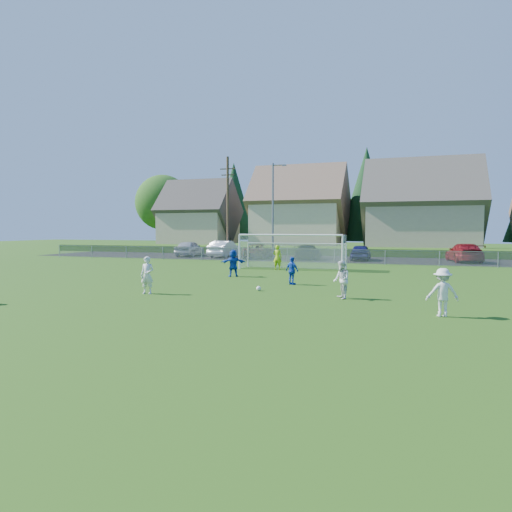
{
  "coord_description": "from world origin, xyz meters",
  "views": [
    {
      "loc": [
        8.0,
        -15.32,
        2.9
      ],
      "look_at": [
        0.0,
        8.0,
        1.4
      ],
      "focal_mm": 32.0,
      "sensor_mm": 36.0,
      "label": 1
    }
  ],
  "objects_px": {
    "car_a": "(190,248)",
    "car_e": "(361,252)",
    "car_c": "(258,251)",
    "car_g": "(464,253)",
    "goalkeeper": "(277,257)",
    "soccer_ball": "(259,288)",
    "car_b": "(224,249)",
    "car_d": "(308,252)",
    "player_blue_a": "(292,271)",
    "player_white_b": "(341,280)",
    "player_blue_b": "(233,263)",
    "player_white_a": "(147,275)",
    "player_white_c": "(442,292)",
    "soccer_goal": "(293,246)"
  },
  "relations": [
    {
      "from": "car_a",
      "to": "car_e",
      "type": "xyz_separation_m",
      "value": [
        17.51,
        -0.44,
        -0.09
      ]
    },
    {
      "from": "car_c",
      "to": "car_g",
      "type": "xyz_separation_m",
      "value": [
        18.28,
        1.15,
        0.11
      ]
    },
    {
      "from": "goalkeeper",
      "to": "car_c",
      "type": "relative_size",
      "value": 0.35
    },
    {
      "from": "goalkeeper",
      "to": "car_e",
      "type": "relative_size",
      "value": 0.41
    },
    {
      "from": "soccer_ball",
      "to": "car_b",
      "type": "relative_size",
      "value": 0.04
    },
    {
      "from": "soccer_ball",
      "to": "car_d",
      "type": "height_order",
      "value": "car_d"
    },
    {
      "from": "car_d",
      "to": "car_g",
      "type": "bearing_deg",
      "value": -176.79
    },
    {
      "from": "soccer_ball",
      "to": "player_blue_a",
      "type": "distance_m",
      "value": 2.95
    },
    {
      "from": "car_b",
      "to": "player_white_b",
      "type": "bearing_deg",
      "value": 122.14
    },
    {
      "from": "player_blue_b",
      "to": "car_e",
      "type": "height_order",
      "value": "player_blue_b"
    },
    {
      "from": "player_white_a",
      "to": "player_white_c",
      "type": "height_order",
      "value": "player_white_a"
    },
    {
      "from": "player_blue_b",
      "to": "car_c",
      "type": "xyz_separation_m",
      "value": [
        -3.88,
        16.22,
        -0.13
      ]
    },
    {
      "from": "player_white_c",
      "to": "car_g",
      "type": "height_order",
      "value": "player_white_c"
    },
    {
      "from": "soccer_goal",
      "to": "soccer_ball",
      "type": "bearing_deg",
      "value": -83.57
    },
    {
      "from": "player_white_b",
      "to": "car_c",
      "type": "distance_m",
      "value": 25.46
    },
    {
      "from": "car_g",
      "to": "player_blue_b",
      "type": "bearing_deg",
      "value": 42.72
    },
    {
      "from": "player_blue_a",
      "to": "car_c",
      "type": "height_order",
      "value": "player_blue_a"
    },
    {
      "from": "car_c",
      "to": "player_blue_a",
      "type": "bearing_deg",
      "value": 107.76
    },
    {
      "from": "car_e",
      "to": "player_white_a",
      "type": "bearing_deg",
      "value": 72.61
    },
    {
      "from": "player_white_a",
      "to": "car_d",
      "type": "bearing_deg",
      "value": 81.19
    },
    {
      "from": "car_a",
      "to": "car_g",
      "type": "xyz_separation_m",
      "value": [
        26.16,
        0.17,
        -0.01
      ]
    },
    {
      "from": "player_blue_b",
      "to": "car_a",
      "type": "bearing_deg",
      "value": -80.96
    },
    {
      "from": "player_white_a",
      "to": "player_blue_b",
      "type": "bearing_deg",
      "value": 79.15
    },
    {
      "from": "soccer_goal",
      "to": "car_g",
      "type": "bearing_deg",
      "value": 42.84
    },
    {
      "from": "player_white_b",
      "to": "goalkeeper",
      "type": "height_order",
      "value": "goalkeeper"
    },
    {
      "from": "player_white_c",
      "to": "player_blue_b",
      "type": "height_order",
      "value": "player_blue_b"
    },
    {
      "from": "player_white_b",
      "to": "car_b",
      "type": "xyz_separation_m",
      "value": [
        -15.21,
        23.66,
        0.03
      ]
    },
    {
      "from": "player_blue_a",
      "to": "goalkeeper",
      "type": "height_order",
      "value": "goalkeeper"
    },
    {
      "from": "player_white_b",
      "to": "car_b",
      "type": "height_order",
      "value": "car_b"
    },
    {
      "from": "player_white_b",
      "to": "soccer_goal",
      "type": "distance_m",
      "value": 13.69
    },
    {
      "from": "player_white_b",
      "to": "player_blue_a",
      "type": "xyz_separation_m",
      "value": [
        -3.09,
        3.92,
        -0.07
      ]
    },
    {
      "from": "car_g",
      "to": "car_b",
      "type": "bearing_deg",
      "value": -6.82
    },
    {
      "from": "player_white_c",
      "to": "player_blue_b",
      "type": "distance_m",
      "value": 14.51
    },
    {
      "from": "player_blue_b",
      "to": "goalkeeper",
      "type": "xyz_separation_m",
      "value": [
        1.27,
        5.13,
        0.06
      ]
    },
    {
      "from": "goalkeeper",
      "to": "soccer_goal",
      "type": "relative_size",
      "value": 0.24
    },
    {
      "from": "car_c",
      "to": "player_white_c",
      "type": "bearing_deg",
      "value": 114.71
    },
    {
      "from": "car_g",
      "to": "soccer_goal",
      "type": "xyz_separation_m",
      "value": [
        -12.25,
        -11.36,
        0.83
      ]
    },
    {
      "from": "player_blue_b",
      "to": "player_white_c",
      "type": "bearing_deg",
      "value": 114.68
    },
    {
      "from": "soccer_goal",
      "to": "car_c",
      "type": "bearing_deg",
      "value": 120.54
    },
    {
      "from": "player_white_a",
      "to": "car_g",
      "type": "xyz_separation_m",
      "value": [
        15.31,
        25.32,
        -0.03
      ]
    },
    {
      "from": "car_c",
      "to": "car_b",
      "type": "bearing_deg",
      "value": -17.91
    },
    {
      "from": "car_e",
      "to": "soccer_goal",
      "type": "xyz_separation_m",
      "value": [
        -3.6,
        -10.75,
        0.91
      ]
    },
    {
      "from": "car_d",
      "to": "car_b",
      "type": "bearing_deg",
      "value": -7.69
    },
    {
      "from": "car_a",
      "to": "car_e",
      "type": "height_order",
      "value": "car_a"
    },
    {
      "from": "player_blue_a",
      "to": "car_e",
      "type": "relative_size",
      "value": 0.34
    },
    {
      "from": "player_white_b",
      "to": "player_white_c",
      "type": "relative_size",
      "value": 0.99
    },
    {
      "from": "player_blue_a",
      "to": "car_b",
      "type": "bearing_deg",
      "value": -29.14
    },
    {
      "from": "soccer_ball",
      "to": "car_g",
      "type": "bearing_deg",
      "value": 64.31
    },
    {
      "from": "player_blue_a",
      "to": "car_c",
      "type": "relative_size",
      "value": 0.29
    },
    {
      "from": "player_white_a",
      "to": "car_a",
      "type": "xyz_separation_m",
      "value": [
        -10.85,
        25.15,
        -0.03
      ]
    }
  ]
}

